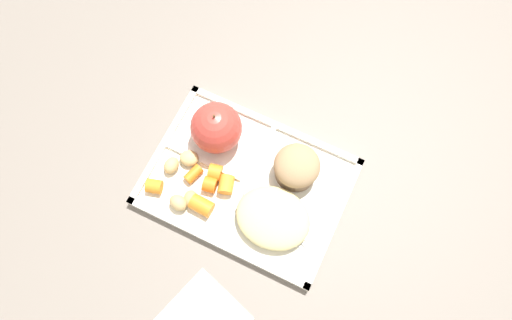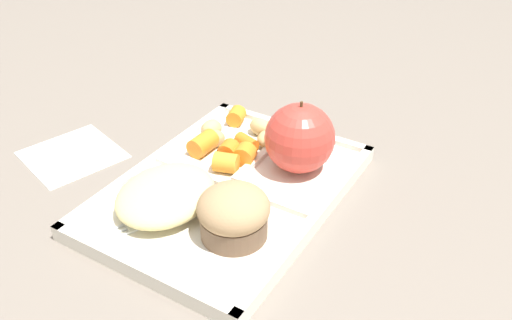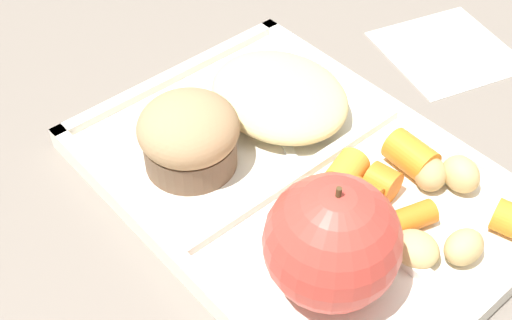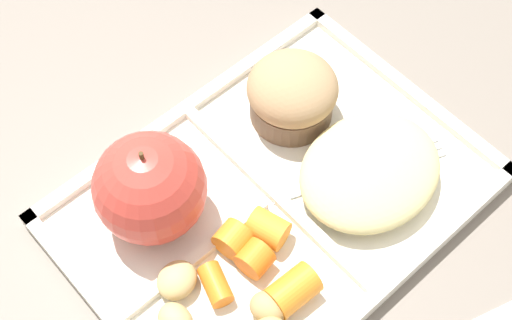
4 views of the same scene
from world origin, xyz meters
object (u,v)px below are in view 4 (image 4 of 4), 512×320
(lunch_tray, at_px, (273,200))
(bran_muffin, at_px, (292,94))
(green_apple, at_px, (150,188))
(plastic_fork, at_px, (373,168))

(lunch_tray, bearing_deg, bran_muffin, 37.18)
(lunch_tray, height_order, green_apple, green_apple)
(green_apple, height_order, plastic_fork, green_apple)
(plastic_fork, bearing_deg, bran_muffin, 97.94)
(green_apple, relative_size, bran_muffin, 1.21)
(green_apple, bearing_deg, plastic_fork, -28.56)
(lunch_tray, xyz_separation_m, green_apple, (-0.08, 0.05, 0.05))
(lunch_tray, height_order, plastic_fork, lunch_tray)
(bran_muffin, bearing_deg, lunch_tray, -142.82)
(bran_muffin, bearing_deg, plastic_fork, -82.06)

